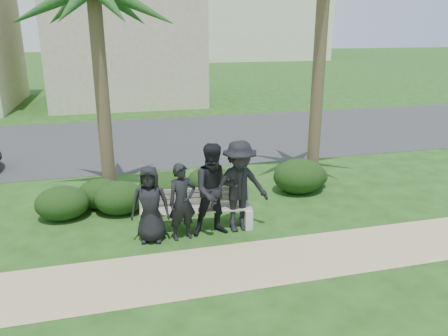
{
  "coord_description": "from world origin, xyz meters",
  "views": [
    {
      "loc": [
        -2.08,
        -8.38,
        4.02
      ],
      "look_at": [
        0.38,
        1.0,
        0.92
      ],
      "focal_mm": 35.0,
      "sensor_mm": 36.0,
      "label": 1
    }
  ],
  "objects": [
    {
      "name": "ground",
      "position": [
        0.0,
        0.0,
        0.0
      ],
      "size": [
        160.0,
        160.0,
        0.0
      ],
      "primitive_type": "plane",
      "color": "#1E3F12",
      "rests_on": "ground"
    },
    {
      "name": "footpath",
      "position": [
        0.0,
        -1.8,
        0.0
      ],
      "size": [
        30.0,
        1.6,
        0.01
      ],
      "primitive_type": "cube",
      "color": "tan",
      "rests_on": "ground"
    },
    {
      "name": "asphalt_street",
      "position": [
        0.0,
        8.0,
        0.0
      ],
      "size": [
        160.0,
        8.0,
        0.01
      ],
      "primitive_type": "cube",
      "color": "#2D2D30",
      "rests_on": "ground"
    },
    {
      "name": "stucco_bldg_right",
      "position": [
        -1.0,
        18.0,
        3.66
      ],
      "size": [
        8.4,
        8.4,
        7.3
      ],
      "color": "tan",
      "rests_on": "ground"
    },
    {
      "name": "park_bench",
      "position": [
        -0.52,
        -0.11,
        0.37
      ],
      "size": [
        2.36,
        0.72,
        0.81
      ],
      "rotation": [
        0.0,
        0.0,
        -0.09
      ],
      "color": "gray",
      "rests_on": "ground"
    },
    {
      "name": "man_a",
      "position": [
        -1.48,
        -0.42,
        0.77
      ],
      "size": [
        0.84,
        0.64,
        1.54
      ],
      "primitive_type": "imported",
      "rotation": [
        0.0,
        0.0,
        -0.21
      ],
      "color": "black",
      "rests_on": "ground"
    },
    {
      "name": "man_b",
      "position": [
        -0.86,
        -0.48,
        0.78
      ],
      "size": [
        0.63,
        0.47,
        1.56
      ],
      "primitive_type": "imported",
      "rotation": [
        0.0,
        0.0,
        0.18
      ],
      "color": "black",
      "rests_on": "ground"
    },
    {
      "name": "man_c",
      "position": [
        -0.19,
        -0.45,
        0.95
      ],
      "size": [
        0.95,
        0.75,
        1.91
      ],
      "primitive_type": "imported",
      "rotation": [
        0.0,
        0.0,
        -0.03
      ],
      "color": "black",
      "rests_on": "ground"
    },
    {
      "name": "man_d",
      "position": [
        0.34,
        -0.4,
        0.96
      ],
      "size": [
        1.29,
        0.8,
        1.92
      ],
      "primitive_type": "imported",
      "rotation": [
        0.0,
        0.0,
        0.07
      ],
      "color": "black",
      "rests_on": "ground"
    },
    {
      "name": "hedge_a",
      "position": [
        -3.27,
        1.15,
        0.38
      ],
      "size": [
        1.16,
        0.96,
        0.76
      ],
      "primitive_type": "ellipsoid",
      "color": "black",
      "rests_on": "ground"
    },
    {
      "name": "hedge_b",
      "position": [
        -2.46,
        1.63,
        0.35
      ],
      "size": [
        1.07,
        0.89,
        0.7
      ],
      "primitive_type": "ellipsoid",
      "color": "black",
      "rests_on": "ground"
    },
    {
      "name": "hedge_c",
      "position": [
        -0.97,
        1.2,
        0.44
      ],
      "size": [
        1.35,
        1.12,
        0.88
      ],
      "primitive_type": "ellipsoid",
      "color": "black",
      "rests_on": "ground"
    },
    {
      "name": "hedge_d",
      "position": [
        0.2,
        1.68,
        0.39
      ],
      "size": [
        1.2,
        0.99,
        0.78
      ],
      "primitive_type": "ellipsoid",
      "color": "black",
      "rests_on": "ground"
    },
    {
      "name": "hedge_e",
      "position": [
        2.88,
        1.6,
        0.32
      ],
      "size": [
        0.97,
        0.8,
        0.63
      ],
      "primitive_type": "ellipsoid",
      "color": "black",
      "rests_on": "ground"
    },
    {
      "name": "hedge_f",
      "position": [
        2.49,
        1.37,
        0.45
      ],
      "size": [
        1.37,
        1.13,
        0.89
      ],
      "primitive_type": "ellipsoid",
      "color": "black",
      "rests_on": "ground"
    },
    {
      "name": "hedge_extra",
      "position": [
        -2.03,
        1.15,
        0.38
      ],
      "size": [
        1.16,
        0.96,
        0.76
      ],
      "primitive_type": "ellipsoid",
      "color": "black",
      "rests_on": "ground"
    }
  ]
}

